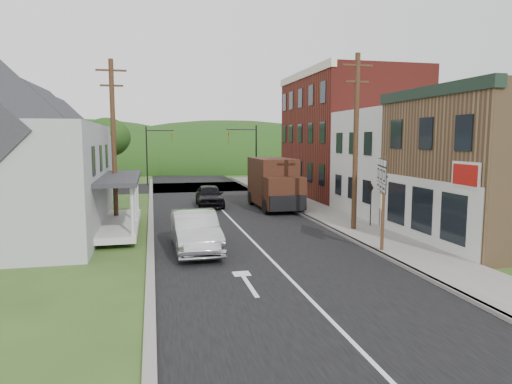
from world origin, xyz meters
TOP-DOWN VIEW (x-y plane):
  - ground at (0.00, 0.00)m, footprint 120.00×120.00m
  - road at (0.00, 10.00)m, footprint 9.00×90.00m
  - cross_road at (0.00, 27.00)m, footprint 60.00×9.00m
  - sidewalk_right at (5.90, 8.00)m, footprint 2.80×55.00m
  - curb_right at (4.55, 8.00)m, footprint 0.20×55.00m
  - curb_left at (-4.65, 8.00)m, footprint 0.30×55.00m
  - storefront_tan at (11.30, 0.00)m, footprint 8.00×8.00m
  - storefront_white at (11.30, 7.50)m, footprint 8.00×7.00m
  - storefront_red at (11.30, 17.00)m, footprint 8.00×12.00m
  - house_blue at (-11.00, 17.00)m, footprint 7.14×8.16m
  - house_cream at (-11.50, 26.00)m, footprint 7.14×8.16m
  - utility_pole_right at (5.60, 3.50)m, footprint 1.60×0.26m
  - utility_pole_left at (-6.50, 8.00)m, footprint 1.60×0.26m
  - traffic_signal_right at (4.30, 23.50)m, footprint 2.87×0.20m
  - traffic_signal_left at (-4.30, 30.50)m, footprint 2.87×0.20m
  - tree_left_d at (-9.00, 32.00)m, footprint 4.80×4.80m
  - forested_ridge at (0.00, 55.00)m, footprint 90.00×30.00m
  - silver_sedan at (-2.78, 1.13)m, footprint 1.91×5.19m
  - dark_sedan at (-0.60, 13.82)m, footprint 1.95×4.56m
  - delivery_van at (3.60, 11.81)m, footprint 2.60×6.16m
  - route_sign_cluster at (4.75, -0.96)m, footprint 0.81×2.11m
  - warning_sign at (6.78, 4.02)m, footprint 0.12×0.66m

SIDE VIEW (x-z plane):
  - ground at x=0.00m, z-range 0.00..0.00m
  - road at x=0.00m, z-range -0.01..0.01m
  - cross_road at x=0.00m, z-range -0.01..0.01m
  - forested_ridge at x=0.00m, z-range -8.00..8.00m
  - curb_left at x=-4.65m, z-range 0.00..0.12m
  - sidewalk_right at x=5.90m, z-range 0.00..0.15m
  - curb_right at x=4.55m, z-range 0.00..0.15m
  - dark_sedan at x=-0.60m, z-range 0.00..1.53m
  - silver_sedan at x=-2.78m, z-range 0.00..1.70m
  - warning_sign at x=6.78m, z-range 0.48..2.86m
  - delivery_van at x=3.60m, z-range 0.02..3.45m
  - route_sign_cluster at x=4.75m, z-range 0.72..4.60m
  - storefront_white at x=11.30m, z-range 0.00..6.50m
  - storefront_tan at x=11.30m, z-range 0.00..7.00m
  - house_blue at x=-11.00m, z-range 0.05..7.33m
  - house_cream at x=-11.50m, z-range 0.05..7.33m
  - traffic_signal_right at x=4.30m, z-range 0.76..6.76m
  - traffic_signal_left at x=-4.30m, z-range 0.76..6.76m
  - utility_pole_right at x=5.60m, z-range 0.16..9.16m
  - utility_pole_left at x=-6.50m, z-range 0.16..9.16m
  - tree_left_d at x=-9.00m, z-range 1.41..8.35m
  - storefront_red at x=11.30m, z-range 0.00..10.00m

